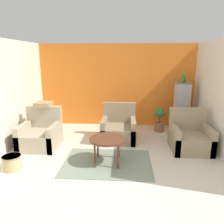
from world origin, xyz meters
The scene contains 14 objects.
ground_plane centered at (0.00, 0.00, 0.00)m, with size 20.00×20.00×0.00m, color beige.
wall_back_accent centered at (0.00, 3.65, 1.22)m, with size 4.71×0.06×2.44m.
wall_left centered at (-2.33, 1.81, 1.22)m, with size 0.06×3.62×2.44m.
wall_right centered at (2.33, 1.81, 1.22)m, with size 0.06×3.62×2.44m.
area_rug centered at (-0.04, 1.03, 0.01)m, with size 1.73×1.28×0.01m.
coffee_table centered at (-0.04, 1.03, 0.48)m, with size 0.70×0.70×0.53m.
armchair_left centered at (-1.67, 1.77, 0.28)m, with size 0.84×0.85×0.90m.
armchair_right centered at (1.77, 1.83, 0.28)m, with size 0.84×0.85×0.90m.
armchair_middle centered at (0.13, 2.33, 0.28)m, with size 0.84×0.85×0.90m.
birdcage centered at (1.86, 3.20, 0.65)m, with size 0.54×0.54×1.36m.
parrot centered at (1.86, 3.21, 1.47)m, with size 0.11×0.20×0.24m.
potted_plant centered at (1.25, 3.07, 0.36)m, with size 0.29×0.27×0.68m.
wicker_basket centered at (-1.79, 0.66, 0.15)m, with size 0.35×0.35×0.27m.
throw_pillow centered at (-1.67, 2.07, 0.95)m, with size 0.37×0.37×0.10m.
Camera 1 is at (0.33, -2.91, 2.04)m, focal length 35.00 mm.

